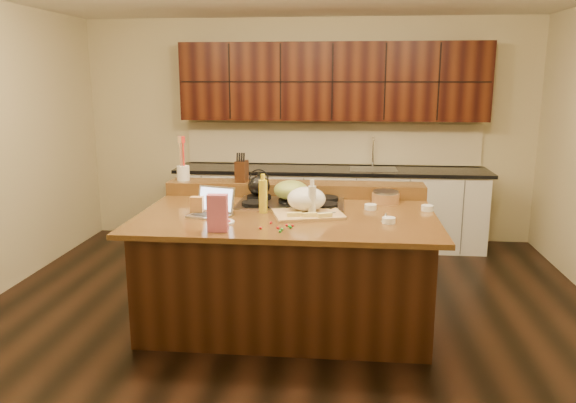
# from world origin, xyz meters

# --- Properties ---
(room) EXTENTS (5.52, 5.02, 2.72)m
(room) POSITION_xyz_m (0.00, 0.00, 1.35)
(room) COLOR black
(room) RESTS_ON ground
(island) EXTENTS (2.40, 1.60, 0.92)m
(island) POSITION_xyz_m (0.00, 0.00, 0.46)
(island) COLOR black
(island) RESTS_ON ground
(back_ledge) EXTENTS (2.40, 0.30, 0.12)m
(back_ledge) POSITION_xyz_m (0.00, 0.70, 0.98)
(back_ledge) COLOR black
(back_ledge) RESTS_ON island
(cooktop) EXTENTS (0.92, 0.52, 0.05)m
(cooktop) POSITION_xyz_m (0.00, 0.30, 0.94)
(cooktop) COLOR gray
(cooktop) RESTS_ON island
(back_counter) EXTENTS (3.70, 0.66, 2.40)m
(back_counter) POSITION_xyz_m (0.30, 2.23, 0.98)
(back_counter) COLOR silver
(back_counter) RESTS_ON ground
(kettle) EXTENTS (0.25, 0.25, 0.18)m
(kettle) POSITION_xyz_m (-0.30, 0.43, 1.05)
(kettle) COLOR black
(kettle) RESTS_ON cooktop
(green_bowl) EXTENTS (0.38, 0.38, 0.16)m
(green_bowl) POSITION_xyz_m (0.00, 0.30, 1.05)
(green_bowl) COLOR olive
(green_bowl) RESTS_ON cooktop
(laptop) EXTENTS (0.38, 0.33, 0.22)m
(laptop) POSITION_xyz_m (-0.59, -0.16, 0.98)
(laptop) COLOR #B7B7BC
(laptop) RESTS_ON island
(oil_bottle) EXTENTS (0.08, 0.08, 0.27)m
(oil_bottle) POSITION_xyz_m (-0.20, -0.03, 1.06)
(oil_bottle) COLOR gold
(oil_bottle) RESTS_ON island
(vinegar_bottle) EXTENTS (0.08, 0.08, 0.25)m
(vinegar_bottle) POSITION_xyz_m (0.21, -0.13, 1.04)
(vinegar_bottle) COLOR silver
(vinegar_bottle) RESTS_ON island
(wooden_tray) EXTENTS (0.62, 0.52, 0.22)m
(wooden_tray) POSITION_xyz_m (0.16, -0.04, 1.02)
(wooden_tray) COLOR tan
(wooden_tray) RESTS_ON island
(ramekin_a) EXTENTS (0.11, 0.11, 0.04)m
(ramekin_a) POSITION_xyz_m (0.80, -0.27, 0.94)
(ramekin_a) COLOR white
(ramekin_a) RESTS_ON island
(ramekin_b) EXTENTS (0.13, 0.13, 0.04)m
(ramekin_b) POSITION_xyz_m (1.15, 0.18, 0.94)
(ramekin_b) COLOR white
(ramekin_b) RESTS_ON island
(ramekin_c) EXTENTS (0.13, 0.13, 0.04)m
(ramekin_c) POSITION_xyz_m (0.68, 0.17, 0.94)
(ramekin_c) COLOR white
(ramekin_c) RESTS_ON island
(strainer_bowl) EXTENTS (0.26, 0.26, 0.09)m
(strainer_bowl) POSITION_xyz_m (0.82, 0.43, 0.97)
(strainer_bowl) COLOR #996B3F
(strainer_bowl) RESTS_ON island
(kitchen_timer) EXTENTS (0.09, 0.09, 0.07)m
(kitchen_timer) POSITION_xyz_m (0.78, -0.22, 0.96)
(kitchen_timer) COLOR silver
(kitchen_timer) RESTS_ON island
(pink_bag) EXTENTS (0.15, 0.09, 0.27)m
(pink_bag) POSITION_xyz_m (-0.44, -0.62, 1.05)
(pink_bag) COLOR #C85E7B
(pink_bag) RESTS_ON island
(candy_plate) EXTENTS (0.19, 0.19, 0.01)m
(candy_plate) POSITION_xyz_m (-0.46, -0.38, 0.93)
(candy_plate) COLOR white
(candy_plate) RESTS_ON island
(package_box) EXTENTS (0.10, 0.07, 0.14)m
(package_box) POSITION_xyz_m (-0.72, -0.13, 0.99)
(package_box) COLOR #C38644
(package_box) RESTS_ON island
(utensil_crock) EXTENTS (0.14, 0.14, 0.14)m
(utensil_crock) POSITION_xyz_m (-1.07, 0.70, 1.11)
(utensil_crock) COLOR white
(utensil_crock) RESTS_ON back_ledge
(knife_block) EXTENTS (0.11, 0.17, 0.20)m
(knife_block) POSITION_xyz_m (-0.50, 0.70, 1.14)
(knife_block) COLOR black
(knife_block) RESTS_ON back_ledge
(gumdrop_0) EXTENTS (0.02, 0.02, 0.02)m
(gumdrop_0) POSITION_xyz_m (-0.02, -0.52, 0.93)
(gumdrop_0) COLOR red
(gumdrop_0) RESTS_ON island
(gumdrop_1) EXTENTS (0.02, 0.02, 0.02)m
(gumdrop_1) POSITION_xyz_m (0.06, -0.47, 0.93)
(gumdrop_1) COLOR #198C26
(gumdrop_1) RESTS_ON island
(gumdrop_2) EXTENTS (0.02, 0.02, 0.02)m
(gumdrop_2) POSITION_xyz_m (0.04, -0.44, 0.93)
(gumdrop_2) COLOR red
(gumdrop_2) RESTS_ON island
(gumdrop_3) EXTENTS (0.02, 0.02, 0.02)m
(gumdrop_3) POSITION_xyz_m (0.02, -0.56, 0.93)
(gumdrop_3) COLOR #198C26
(gumdrop_3) RESTS_ON island
(gumdrop_4) EXTENTS (0.02, 0.02, 0.02)m
(gumdrop_4) POSITION_xyz_m (-0.14, -0.54, 0.93)
(gumdrop_4) COLOR red
(gumdrop_4) RESTS_ON island
(gumdrop_5) EXTENTS (0.02, 0.02, 0.02)m
(gumdrop_5) POSITION_xyz_m (0.07, -0.49, 0.93)
(gumdrop_5) COLOR #198C26
(gumdrop_5) RESTS_ON island
(gumdrop_6) EXTENTS (0.02, 0.02, 0.02)m
(gumdrop_6) POSITION_xyz_m (-0.09, -0.38, 0.93)
(gumdrop_6) COLOR red
(gumdrop_6) RESTS_ON island
(gumdrop_7) EXTENTS (0.02, 0.02, 0.02)m
(gumdrop_7) POSITION_xyz_m (0.01, -0.61, 0.93)
(gumdrop_7) COLOR #198C26
(gumdrop_7) RESTS_ON island
(gumdrop_8) EXTENTS (0.02, 0.02, 0.02)m
(gumdrop_8) POSITION_xyz_m (0.08, -0.45, 0.93)
(gumdrop_8) COLOR red
(gumdrop_8) RESTS_ON island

